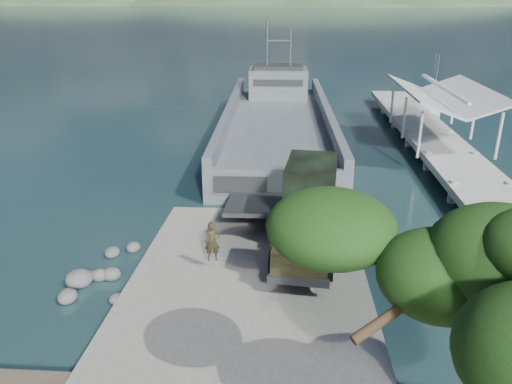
# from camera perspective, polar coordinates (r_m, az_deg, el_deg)

# --- Properties ---
(ground) EXTENTS (1400.00, 1400.00, 0.00)m
(ground) POSITION_cam_1_polar(r_m,az_deg,el_deg) (21.73, -0.84, -10.74)
(ground) COLOR #163536
(ground) RESTS_ON ground
(boat_ramp) EXTENTS (10.00, 18.00, 0.50)m
(boat_ramp) POSITION_cam_1_polar(r_m,az_deg,el_deg) (20.76, -1.07, -11.64)
(boat_ramp) COLOR gray
(boat_ramp) RESTS_ON ground
(shoreline_rocks) EXTENTS (3.20, 5.60, 0.90)m
(shoreline_rocks) POSITION_cam_1_polar(r_m,az_deg,el_deg) (23.41, -16.25, -9.13)
(shoreline_rocks) COLOR #51514F
(shoreline_rocks) RESTS_ON ground
(distant_headlands) EXTENTS (1000.00, 240.00, 48.00)m
(distant_headlands) POSITION_cam_1_polar(r_m,az_deg,el_deg) (580.41, 9.14, 20.35)
(distant_headlands) COLOR #32482D
(distant_headlands) RESTS_ON ground
(pier) EXTENTS (6.40, 44.00, 6.10)m
(pier) POSITION_cam_1_polar(r_m,az_deg,el_deg) (40.06, 20.40, 5.82)
(pier) COLOR #B3B4A9
(pier) RESTS_ON ground
(landing_craft) EXTENTS (9.45, 34.62, 10.22)m
(landing_craft) POSITION_cam_1_polar(r_m,az_deg,el_deg) (42.96, 2.49, 7.13)
(landing_craft) COLOR #4F575D
(landing_craft) RESTS_ON ground
(military_truck) EXTENTS (3.37, 8.29, 3.74)m
(military_truck) POSITION_cam_1_polar(r_m,az_deg,el_deg) (23.20, 5.98, -2.03)
(military_truck) COLOR black
(military_truck) RESTS_ON boat_ramp
(soldier) EXTENTS (0.72, 0.54, 1.77)m
(soldier) POSITION_cam_1_polar(r_m,az_deg,el_deg) (21.74, -4.99, -6.58)
(soldier) COLOR black
(soldier) RESTS_ON boat_ramp
(sailboat_near) EXTENTS (2.99, 5.41, 6.33)m
(sailboat_near) POSITION_cam_1_polar(r_m,az_deg,el_deg) (54.85, 19.18, 8.64)
(sailboat_near) COLOR silver
(sailboat_near) RESTS_ON ground
(sailboat_far) EXTENTS (2.83, 5.40, 6.31)m
(sailboat_far) POSITION_cam_1_polar(r_m,az_deg,el_deg) (54.42, 19.45, 8.51)
(sailboat_far) COLOR silver
(sailboat_far) RESTS_ON ground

